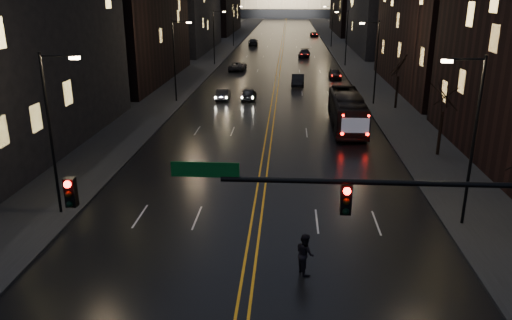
% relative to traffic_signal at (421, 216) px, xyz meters
% --- Properties ---
extents(road, '(20.00, 320.00, 0.02)m').
position_rel_traffic_signal_xyz_m(road, '(-5.91, 130.00, -5.09)').
color(road, black).
rests_on(road, ground).
extents(sidewalk_left, '(8.00, 320.00, 0.16)m').
position_rel_traffic_signal_xyz_m(sidewalk_left, '(-19.91, 130.00, -5.02)').
color(sidewalk_left, black).
rests_on(sidewalk_left, ground).
extents(sidewalk_right, '(8.00, 320.00, 0.16)m').
position_rel_traffic_signal_xyz_m(sidewalk_right, '(8.09, 130.00, -5.02)').
color(sidewalk_right, black).
rests_on(sidewalk_right, ground).
extents(center_line, '(0.62, 320.00, 0.01)m').
position_rel_traffic_signal_xyz_m(center_line, '(-5.91, 130.00, -5.08)').
color(center_line, orange).
rests_on(center_line, road).
extents(building_left_far, '(12.00, 34.00, 20.00)m').
position_rel_traffic_signal_xyz_m(building_left_far, '(-26.91, 92.00, 4.90)').
color(building_left_far, black).
rests_on(building_left_far, ground).
extents(traffic_signal, '(17.29, 0.45, 7.00)m').
position_rel_traffic_signal_xyz_m(traffic_signal, '(0.00, 0.00, 0.00)').
color(traffic_signal, black).
rests_on(traffic_signal, ground).
extents(streetlamp_right_near, '(2.13, 0.25, 9.00)m').
position_rel_traffic_signal_xyz_m(streetlamp_right_near, '(4.91, 10.00, -0.02)').
color(streetlamp_right_near, black).
rests_on(streetlamp_right_near, ground).
extents(streetlamp_left_near, '(2.13, 0.25, 9.00)m').
position_rel_traffic_signal_xyz_m(streetlamp_left_near, '(-16.72, 10.00, -0.02)').
color(streetlamp_left_near, black).
rests_on(streetlamp_left_near, ground).
extents(streetlamp_right_mid, '(2.13, 0.25, 9.00)m').
position_rel_traffic_signal_xyz_m(streetlamp_right_mid, '(4.91, 40.00, -0.02)').
color(streetlamp_right_mid, black).
rests_on(streetlamp_right_mid, ground).
extents(streetlamp_left_mid, '(2.13, 0.25, 9.00)m').
position_rel_traffic_signal_xyz_m(streetlamp_left_mid, '(-16.72, 40.00, -0.02)').
color(streetlamp_left_mid, black).
rests_on(streetlamp_left_mid, ground).
extents(streetlamp_right_far, '(2.13, 0.25, 9.00)m').
position_rel_traffic_signal_xyz_m(streetlamp_right_far, '(4.91, 70.00, -0.02)').
color(streetlamp_right_far, black).
rests_on(streetlamp_right_far, ground).
extents(streetlamp_left_far, '(2.13, 0.25, 9.00)m').
position_rel_traffic_signal_xyz_m(streetlamp_left_far, '(-16.72, 70.00, -0.02)').
color(streetlamp_left_far, black).
rests_on(streetlamp_left_far, ground).
extents(streetlamp_right_dist, '(2.13, 0.25, 9.00)m').
position_rel_traffic_signal_xyz_m(streetlamp_right_dist, '(4.91, 100.00, -0.02)').
color(streetlamp_right_dist, black).
rests_on(streetlamp_right_dist, ground).
extents(streetlamp_left_dist, '(2.13, 0.25, 9.00)m').
position_rel_traffic_signal_xyz_m(streetlamp_left_dist, '(-16.72, 100.00, -0.02)').
color(streetlamp_left_dist, black).
rests_on(streetlamp_left_dist, ground).
extents(tree_right_mid, '(2.40, 2.40, 6.65)m').
position_rel_traffic_signal_xyz_m(tree_right_mid, '(7.09, 22.00, -0.58)').
color(tree_right_mid, black).
rests_on(tree_right_mid, ground).
extents(tree_right_far, '(2.40, 2.40, 6.65)m').
position_rel_traffic_signal_xyz_m(tree_right_far, '(7.09, 38.00, -0.58)').
color(tree_right_far, black).
rests_on(tree_right_far, ground).
extents(bus, '(2.80, 11.39, 3.16)m').
position_rel_traffic_signal_xyz_m(bus, '(1.06, 29.95, -3.52)').
color(bus, black).
rests_on(bus, ground).
extents(oncoming_car_a, '(1.65, 4.05, 1.38)m').
position_rel_traffic_signal_xyz_m(oncoming_car_a, '(-8.83, 41.77, -4.41)').
color(oncoming_car_a, black).
rests_on(oncoming_car_a, ground).
extents(oncoming_car_b, '(1.54, 4.06, 1.32)m').
position_rel_traffic_signal_xyz_m(oncoming_car_b, '(-11.78, 41.58, -4.44)').
color(oncoming_car_b, black).
rests_on(oncoming_car_b, ground).
extents(oncoming_car_c, '(2.68, 5.19, 1.40)m').
position_rel_traffic_signal_xyz_m(oncoming_car_c, '(-12.39, 64.30, -4.40)').
color(oncoming_car_c, black).
rests_on(oncoming_car_c, ground).
extents(oncoming_car_d, '(2.66, 5.57, 1.57)m').
position_rel_traffic_signal_xyz_m(oncoming_car_d, '(-12.63, 102.41, -4.32)').
color(oncoming_car_d, black).
rests_on(oncoming_car_d, ground).
extents(receding_car_a, '(1.76, 4.69, 1.53)m').
position_rel_traffic_signal_xyz_m(receding_car_a, '(-3.06, 51.24, -4.34)').
color(receding_car_a, black).
rests_on(receding_car_a, ground).
extents(receding_car_b, '(1.77, 4.23, 1.43)m').
position_rel_traffic_signal_xyz_m(receding_car_b, '(2.34, 57.32, -4.39)').
color(receding_car_b, black).
rests_on(receding_car_b, ground).
extents(receding_car_c, '(2.49, 5.18, 1.45)m').
position_rel_traffic_signal_xyz_m(receding_car_c, '(-1.40, 81.69, -4.38)').
color(receding_car_c, black).
rests_on(receding_car_c, ground).
extents(receding_car_d, '(2.35, 4.52, 1.22)m').
position_rel_traffic_signal_xyz_m(receding_car_d, '(2.59, 127.95, -4.49)').
color(receding_car_d, black).
rests_on(receding_car_d, ground).
extents(pedestrian_b, '(0.83, 1.05, 1.90)m').
position_rel_traffic_signal_xyz_m(pedestrian_b, '(-3.43, 4.74, -4.15)').
color(pedestrian_b, black).
rests_on(pedestrian_b, ground).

